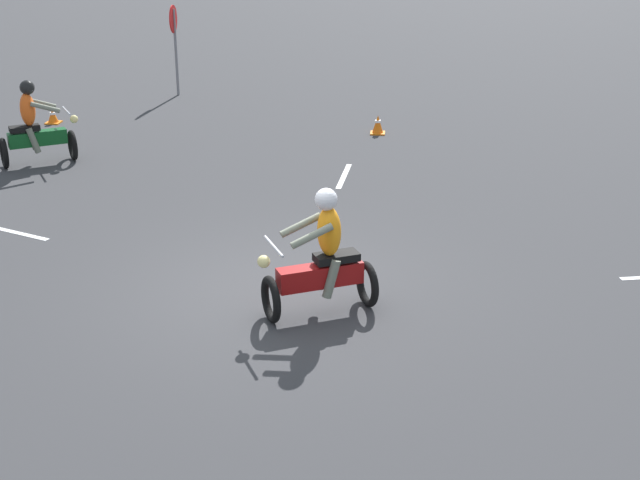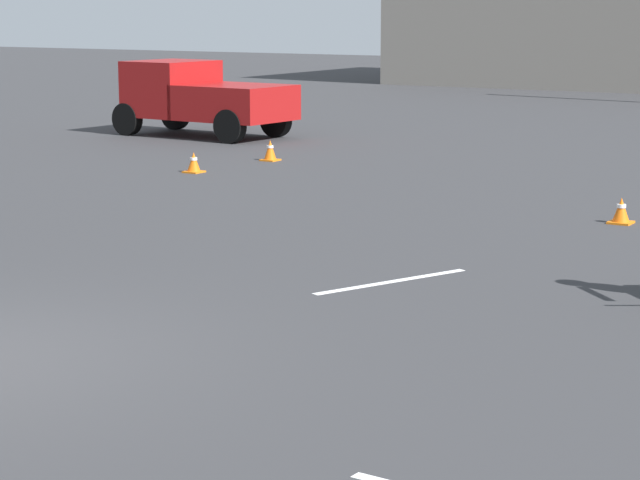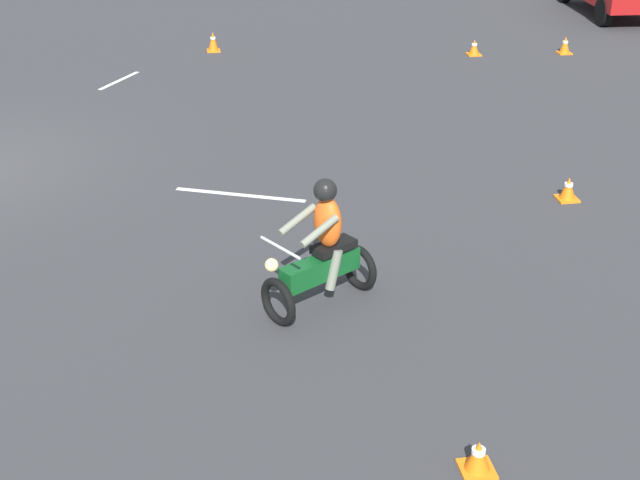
{
  "view_description": "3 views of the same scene",
  "coord_description": "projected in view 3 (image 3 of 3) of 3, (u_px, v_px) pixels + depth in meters",
  "views": [
    {
      "loc": [
        -10.78,
        -1.59,
        5.03
      ],
      "look_at": [
        -0.62,
        -0.63,
        1.0
      ],
      "focal_mm": 50.0,
      "sensor_mm": 36.0,
      "label": 1
    },
    {
      "loc": [
        8.22,
        -7.21,
        3.02
      ],
      "look_at": [
        2.4,
        2.41,
        0.9
      ],
      "focal_mm": 70.0,
      "sensor_mm": 36.0,
      "label": 2
    },
    {
      "loc": [
        14.72,
        3.92,
        5.65
      ],
      "look_at": [
        5.43,
        5.45,
        0.9
      ],
      "focal_mm": 50.0,
      "sensor_mm": 36.0,
      "label": 3
    }
  ],
  "objects": [
    {
      "name": "traffic_cone_far_center",
      "position": [
        213.0,
        42.0,
        21.59
      ],
      "size": [
        0.32,
        0.32,
        0.48
      ],
      "color": "orange",
      "rests_on": "ground"
    },
    {
      "name": "lane_stripe_ne",
      "position": [
        240.0,
        195.0,
        13.95
      ],
      "size": [
        0.91,
        1.99,
        0.01
      ],
      "primitive_type": "cube",
      "rotation": [
        0.0,
        0.0,
        2.74
      ],
      "color": "silver",
      "rests_on": "ground"
    },
    {
      "name": "traffic_cone_near_right",
      "position": [
        478.0,
        457.0,
        8.22
      ],
      "size": [
        0.32,
        0.32,
        0.34
      ],
      "color": "orange",
      "rests_on": "ground"
    },
    {
      "name": "traffic_cone_near_left",
      "position": [
        568.0,
        189.0,
        13.72
      ],
      "size": [
        0.32,
        0.32,
        0.37
      ],
      "color": "orange",
      "rests_on": "ground"
    },
    {
      "name": "lane_stripe_nw",
      "position": [
        119.0,
        80.0,
        19.48
      ],
      "size": [
        1.29,
        0.86,
        0.01
      ],
      "primitive_type": "cube",
      "rotation": [
        0.0,
        0.0,
        4.15
      ],
      "color": "silver",
      "rests_on": "ground"
    },
    {
      "name": "motorcycle_rider_background",
      "position": [
        322.0,
        252.0,
        10.65
      ],
      "size": [
        1.24,
        1.51,
        1.66
      ],
      "rotation": [
        0.0,
        0.0,
        3.69
      ],
      "color": "black",
      "rests_on": "ground"
    },
    {
      "name": "traffic_cone_far_left",
      "position": [
        474.0,
        48.0,
        21.3
      ],
      "size": [
        0.32,
        0.32,
        0.37
      ],
      "color": "orange",
      "rests_on": "ground"
    },
    {
      "name": "traffic_cone_far_right",
      "position": [
        565.0,
        45.0,
        21.41
      ],
      "size": [
        0.32,
        0.32,
        0.41
      ],
      "color": "orange",
      "rests_on": "ground"
    }
  ]
}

